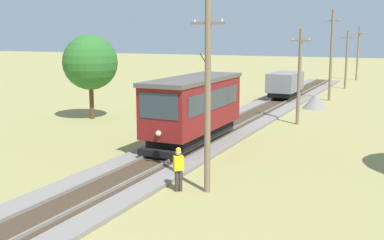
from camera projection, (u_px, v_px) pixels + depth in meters
name	position (u px, v px, depth m)	size (l,w,h in m)	color
red_tram	(194.00, 107.00, 26.10)	(2.60, 8.54, 4.79)	maroon
freight_car	(285.00, 84.00, 44.42)	(2.40, 5.20, 2.31)	slate
utility_pole_near_tram	(208.00, 96.00, 18.00)	(1.40, 0.27, 7.43)	#7A664C
utility_pole_mid	(299.00, 76.00, 32.21)	(1.40, 0.39, 6.51)	#7A664C
utility_pole_far	(331.00, 55.00, 43.77)	(1.40, 0.40, 8.38)	#7A664C
utility_pole_distant	(347.00, 59.00, 53.86)	(1.40, 0.30, 6.59)	#7A664C
utility_pole_horizon	(358.00, 53.00, 64.01)	(1.40, 0.61, 7.12)	#7A664C
gravel_pile	(315.00, 102.00, 39.60)	(2.22, 2.22, 1.19)	gray
track_worker	(178.00, 167.00, 18.56)	(0.44, 0.43, 1.78)	#38332D
tree_left_near	(90.00, 63.00, 34.19)	(3.98, 3.98, 6.13)	#4C3823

